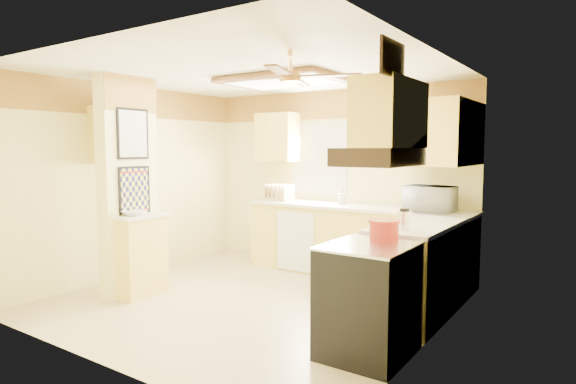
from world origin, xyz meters
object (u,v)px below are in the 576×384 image
Objects in this scene: bowl at (134,213)px; kettle at (404,220)px; microwave at (430,199)px; dutch_oven at (384,230)px; stove at (368,299)px.

kettle is at bearing 16.11° from bowl.
bowl is at bearing 45.10° from microwave.
microwave reaches higher than dutch_oven.
kettle is at bearing 103.10° from microwave.
kettle is (0.21, -1.41, -0.06)m from microwave.
bowl is 1.22× the size of kettle.
stove is 2.22m from microwave.
dutch_oven is (0.03, 0.22, 0.54)m from stove.
dutch_oven is at bearing 6.52° from bowl.
microwave is at bearing 40.45° from bowl.
kettle is at bearing 90.94° from dutch_oven.
microwave is (-0.19, 2.12, 0.63)m from stove.
microwave is at bearing 96.53° from dutch_oven.
microwave reaches higher than stove.
microwave reaches higher than bowl.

